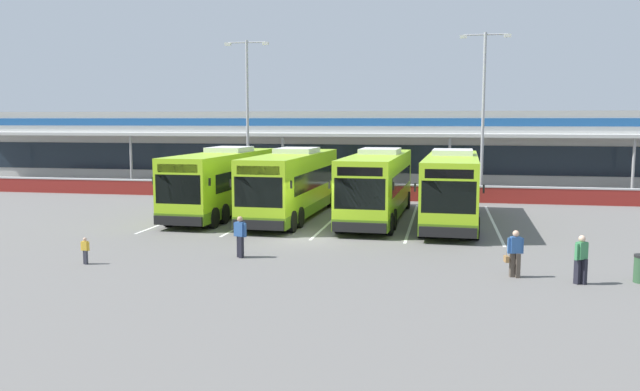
{
  "coord_description": "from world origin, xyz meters",
  "views": [
    {
      "loc": [
        5.78,
        -28.36,
        5.34
      ],
      "look_at": [
        -0.21,
        3.0,
        1.6
      ],
      "focal_mm": 36.4,
      "sensor_mm": 36.0,
      "label": 1
    }
  ],
  "objects_px": {
    "coach_bus_leftmost": "(224,183)",
    "lamp_post_west": "(247,107)",
    "pedestrian_child": "(85,250)",
    "lamp_post_centre": "(483,105)",
    "coach_bus_left_centre": "(293,185)",
    "coach_bus_centre": "(377,186)",
    "coach_bus_right_centre": "(451,189)",
    "pedestrian_with_handbag": "(515,252)",
    "pedestrian_near_bin": "(581,258)",
    "pedestrian_in_dark_coat": "(240,235)"
  },
  "relations": [
    {
      "from": "pedestrian_child",
      "to": "lamp_post_centre",
      "type": "distance_m",
      "value": 28.16
    },
    {
      "from": "coach_bus_centre",
      "to": "pedestrian_near_bin",
      "type": "xyz_separation_m",
      "value": [
        7.92,
        -12.6,
        -0.91
      ]
    },
    {
      "from": "coach_bus_left_centre",
      "to": "lamp_post_west",
      "type": "height_order",
      "value": "lamp_post_west"
    },
    {
      "from": "lamp_post_west",
      "to": "pedestrian_near_bin",
      "type": "bearing_deg",
      "value": -51.94
    },
    {
      "from": "lamp_post_west",
      "to": "lamp_post_centre",
      "type": "distance_m",
      "value": 16.62
    },
    {
      "from": "coach_bus_left_centre",
      "to": "lamp_post_centre",
      "type": "bearing_deg",
      "value": 43.51
    },
    {
      "from": "coach_bus_leftmost",
      "to": "lamp_post_west",
      "type": "xyz_separation_m",
      "value": [
        -1.9,
        10.81,
        4.5
      ]
    },
    {
      "from": "coach_bus_leftmost",
      "to": "pedestrian_near_bin",
      "type": "xyz_separation_m",
      "value": [
        16.65,
        -12.88,
        -0.91
      ]
    },
    {
      "from": "coach_bus_centre",
      "to": "lamp_post_centre",
      "type": "xyz_separation_m",
      "value": [
        5.96,
        9.87,
        4.5
      ]
    },
    {
      "from": "coach_bus_centre",
      "to": "pedestrian_with_handbag",
      "type": "relative_size",
      "value": 7.55
    },
    {
      "from": "coach_bus_leftmost",
      "to": "pedestrian_child",
      "type": "bearing_deg",
      "value": -93.59
    },
    {
      "from": "coach_bus_centre",
      "to": "coach_bus_right_centre",
      "type": "height_order",
      "value": "same"
    },
    {
      "from": "coach_bus_centre",
      "to": "lamp_post_west",
      "type": "distance_m",
      "value": 16.01
    },
    {
      "from": "pedestrian_with_handbag",
      "to": "lamp_post_west",
      "type": "height_order",
      "value": "lamp_post_west"
    },
    {
      "from": "pedestrian_with_handbag",
      "to": "pedestrian_child",
      "type": "height_order",
      "value": "pedestrian_with_handbag"
    },
    {
      "from": "coach_bus_leftmost",
      "to": "lamp_post_west",
      "type": "bearing_deg",
      "value": 99.97
    },
    {
      "from": "coach_bus_left_centre",
      "to": "coach_bus_right_centre",
      "type": "distance_m",
      "value": 8.53
    },
    {
      "from": "pedestrian_with_handbag",
      "to": "pedestrian_in_dark_coat",
      "type": "relative_size",
      "value": 1.0
    },
    {
      "from": "pedestrian_with_handbag",
      "to": "pedestrian_near_bin",
      "type": "bearing_deg",
      "value": -15.74
    },
    {
      "from": "coach_bus_left_centre",
      "to": "coach_bus_centre",
      "type": "distance_m",
      "value": 4.64
    },
    {
      "from": "pedestrian_child",
      "to": "pedestrian_with_handbag",
      "type": "bearing_deg",
      "value": 3.31
    },
    {
      "from": "coach_bus_right_centre",
      "to": "lamp_post_centre",
      "type": "bearing_deg",
      "value": 78.76
    },
    {
      "from": "coach_bus_right_centre",
      "to": "coach_bus_centre",
      "type": "bearing_deg",
      "value": 172.17
    },
    {
      "from": "coach_bus_centre",
      "to": "lamp_post_west",
      "type": "height_order",
      "value": "lamp_post_west"
    },
    {
      "from": "coach_bus_centre",
      "to": "pedestrian_near_bin",
      "type": "relative_size",
      "value": 7.55
    },
    {
      "from": "coach_bus_right_centre",
      "to": "pedestrian_in_dark_coat",
      "type": "xyz_separation_m",
      "value": [
        -8.14,
        -10.18,
        -0.91
      ]
    },
    {
      "from": "coach_bus_left_centre",
      "to": "pedestrian_child",
      "type": "xyz_separation_m",
      "value": [
        -4.92,
        -12.74,
        -1.24
      ]
    },
    {
      "from": "pedestrian_near_bin",
      "to": "coach_bus_leftmost",
      "type": "bearing_deg",
      "value": 142.28
    },
    {
      "from": "coach_bus_right_centre",
      "to": "lamp_post_west",
      "type": "bearing_deg",
      "value": 141.3
    },
    {
      "from": "coach_bus_left_centre",
      "to": "lamp_post_west",
      "type": "distance_m",
      "value": 13.54
    },
    {
      "from": "coach_bus_leftmost",
      "to": "pedestrian_with_handbag",
      "type": "relative_size",
      "value": 7.55
    },
    {
      "from": "coach_bus_left_centre",
      "to": "pedestrian_near_bin",
      "type": "height_order",
      "value": "coach_bus_left_centre"
    },
    {
      "from": "coach_bus_left_centre",
      "to": "pedestrian_with_handbag",
      "type": "bearing_deg",
      "value": -48.37
    },
    {
      "from": "pedestrian_near_bin",
      "to": "pedestrian_child",
      "type": "bearing_deg",
      "value": -178.94
    },
    {
      "from": "coach_bus_leftmost",
      "to": "lamp_post_centre",
      "type": "relative_size",
      "value": 1.11
    },
    {
      "from": "coach_bus_centre",
      "to": "pedestrian_child",
      "type": "xyz_separation_m",
      "value": [
        -9.55,
        -12.92,
        -1.24
      ]
    },
    {
      "from": "coach_bus_centre",
      "to": "lamp_post_west",
      "type": "relative_size",
      "value": 1.11
    },
    {
      "from": "coach_bus_leftmost",
      "to": "pedestrian_child",
      "type": "height_order",
      "value": "coach_bus_leftmost"
    },
    {
      "from": "pedestrian_child",
      "to": "pedestrian_near_bin",
      "type": "distance_m",
      "value": 17.48
    },
    {
      "from": "coach_bus_leftmost",
      "to": "pedestrian_child",
      "type": "distance_m",
      "value": 13.28
    },
    {
      "from": "lamp_post_centre",
      "to": "pedestrian_with_handbag",
      "type": "bearing_deg",
      "value": -90.15
    },
    {
      "from": "coach_bus_leftmost",
      "to": "pedestrian_near_bin",
      "type": "relative_size",
      "value": 7.55
    },
    {
      "from": "coach_bus_left_centre",
      "to": "pedestrian_in_dark_coat",
      "type": "xyz_separation_m",
      "value": [
        0.38,
        -10.53,
        -0.91
      ]
    },
    {
      "from": "coach_bus_leftmost",
      "to": "coach_bus_centre",
      "type": "distance_m",
      "value": 8.73
    },
    {
      "from": "pedestrian_with_handbag",
      "to": "coach_bus_leftmost",
      "type": "bearing_deg",
      "value": 139.92
    },
    {
      "from": "coach_bus_left_centre",
      "to": "pedestrian_near_bin",
      "type": "bearing_deg",
      "value": -44.68
    },
    {
      "from": "pedestrian_in_dark_coat",
      "to": "lamp_post_centre",
      "type": "relative_size",
      "value": 0.15
    },
    {
      "from": "pedestrian_near_bin",
      "to": "coach_bus_left_centre",
      "type": "bearing_deg",
      "value": 135.32
    },
    {
      "from": "coach_bus_leftmost",
      "to": "pedestrian_with_handbag",
      "type": "height_order",
      "value": "coach_bus_leftmost"
    },
    {
      "from": "coach_bus_centre",
      "to": "coach_bus_right_centre",
      "type": "bearing_deg",
      "value": -7.83
    }
  ]
}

